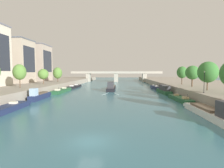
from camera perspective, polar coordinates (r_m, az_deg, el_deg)
ground_plane at (r=18.66m, az=-7.34°, el=-18.57°), size 400.00×400.00×0.00m
quay_left at (r=83.00m, az=-26.73°, el=-0.38°), size 36.00×170.00×2.57m
quay_right at (r=80.11m, az=28.58°, el=-0.59°), size 36.00×170.00×2.57m
barge_midriver at (r=67.04m, az=-0.22°, el=-1.14°), size 3.05×17.90×3.48m
wake_behind_barge at (r=55.27m, az=-0.37°, el=-3.32°), size 5.60×5.88×0.03m
moored_boat_left_near at (r=36.03m, az=-32.15°, el=-7.11°), size 2.95×13.37×2.15m
moored_boat_left_gap_after at (r=48.43m, az=-23.10°, el=-3.56°), size 2.12×10.48×3.17m
moored_boat_left_downstream at (r=62.59m, az=-16.48°, el=-2.12°), size 2.95×14.64×2.14m
moored_boat_left_end at (r=78.44m, az=-12.45°, el=-0.84°), size 3.22×14.34×2.07m
moored_boat_right_gap_after at (r=31.00m, az=30.38°, el=-8.07°), size 2.81×14.51×3.26m
moored_boat_right_downstream at (r=45.47m, az=21.72°, el=-4.57°), size 2.67×12.23×2.11m
moored_boat_right_end at (r=59.36m, az=16.99°, el=-1.90°), size 2.51×12.31×2.72m
moored_boat_right_lone at (r=73.53m, az=14.18°, el=-1.12°), size 2.01×11.74×2.25m
tree_left_third at (r=54.95m, az=-28.57°, el=3.53°), size 3.56×3.56×6.75m
tree_left_midway at (r=67.51m, az=-22.04°, el=3.08°), size 3.73×3.73×5.64m
tree_left_nearest at (r=79.83m, az=-17.77°, el=3.53°), size 3.96×3.96×6.56m
tree_right_third at (r=48.25m, az=29.43°, el=3.49°), size 4.78×4.78×7.13m
tree_right_past_mid at (r=58.30m, az=25.34°, el=3.47°), size 4.21×4.21×6.51m
tree_right_nearest at (r=66.59m, az=22.43°, el=3.63°), size 3.70×3.70×6.52m
lamppost_right_bank at (r=41.87m, az=28.50°, el=0.86°), size 0.28×0.28×4.73m
building_left_tall at (r=81.43m, az=-29.10°, el=6.74°), size 10.65×11.19×18.05m
building_left_middle at (r=95.89m, az=-23.84°, el=6.52°), size 11.65×12.37×18.34m
bridge_far at (r=120.48m, az=1.39°, el=2.99°), size 63.74×4.40×7.44m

